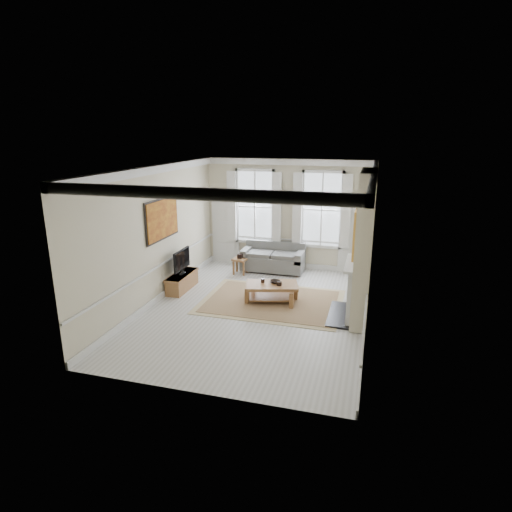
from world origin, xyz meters
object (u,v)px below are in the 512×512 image
(side_table, at_px, (240,262))
(tv_stand, at_px, (182,282))
(sofa, at_px, (273,259))
(coffee_table, at_px, (272,287))

(side_table, xyz_separation_m, tv_stand, (-1.11, -1.74, -0.15))
(sofa, bearing_deg, coffee_table, -77.41)
(side_table, relative_size, coffee_table, 0.34)
(sofa, relative_size, tv_stand, 1.50)
(coffee_table, height_order, tv_stand, coffee_table)
(side_table, distance_m, coffee_table, 2.43)
(sofa, bearing_deg, side_table, -147.06)
(coffee_table, relative_size, tv_stand, 1.14)
(side_table, bearing_deg, tv_stand, -122.57)
(side_table, height_order, tv_stand, side_table)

